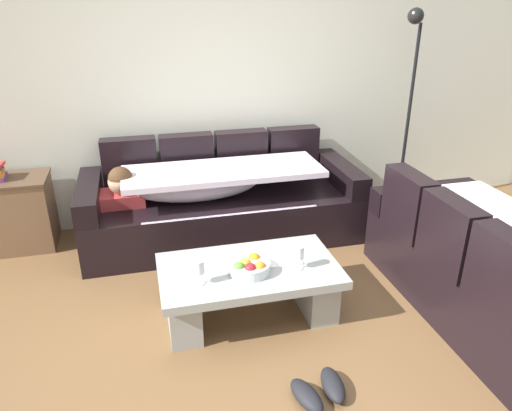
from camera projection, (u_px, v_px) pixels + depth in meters
ground_plane at (287, 347)px, 3.04m from camera, size 14.00×14.00×0.00m
back_wall at (220, 78)px, 4.40m from camera, size 9.00×0.10×2.70m
couch_along_wall at (218, 203)px, 4.31m from camera, size 2.43×0.92×0.88m
couch_near_window at (490, 270)px, 3.25m from camera, size 0.92×1.89×0.88m
coffee_table at (249, 285)px, 3.26m from camera, size 1.20×0.68×0.38m
fruit_bowl at (249, 266)px, 3.13m from camera, size 0.28×0.28×0.10m
wine_glass_near_left at (199, 268)px, 2.97m from camera, size 0.07×0.07×0.17m
wine_glass_near_right at (299, 253)px, 3.14m from camera, size 0.07×0.07×0.17m
open_magazine at (279, 259)px, 3.29m from camera, size 0.28×0.22×0.01m
side_cabinet at (9, 214)px, 4.12m from camera, size 0.72×0.44×0.64m
floor_lamp at (408, 103)px, 4.51m from camera, size 0.33×0.31×1.95m
pair_of_shoes at (320, 390)px, 2.65m from camera, size 0.33×0.33×0.09m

